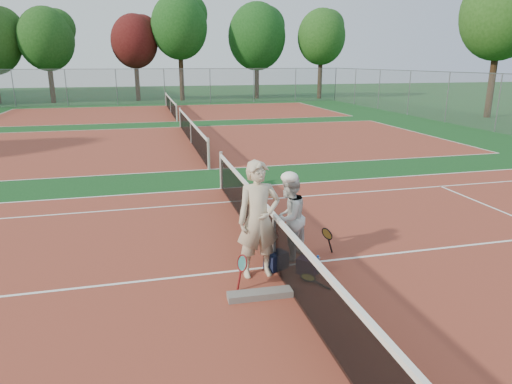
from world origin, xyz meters
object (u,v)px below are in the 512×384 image
at_px(racket_red, 242,273).
at_px(sports_bag_navy, 276,260).
at_px(net_main, 274,241).
at_px(player_b, 289,218).
at_px(water_bottle, 318,266).
at_px(racket_black_held, 327,242).
at_px(racket_spare, 308,279).
at_px(player_a, 258,220).
at_px(sports_bag_purple, 307,266).

distance_m(racket_red, sports_bag_navy, 0.99).
bearing_deg(sports_bag_navy, net_main, 110.03).
xyz_separation_m(player_b, water_bottle, (0.30, -0.76, -0.66)).
xyz_separation_m(racket_black_held, sports_bag_navy, (-1.10, -0.32, -0.13)).
bearing_deg(net_main, racket_black_held, 12.83).
xyz_separation_m(player_b, racket_spare, (0.04, -0.99, -0.77)).
distance_m(player_a, player_b, 0.93).
xyz_separation_m(racket_spare, sports_bag_purple, (0.09, 0.28, 0.10)).
height_order(net_main, racket_spare, net_main).
relative_size(racket_spare, sports_bag_purple, 1.73).
bearing_deg(water_bottle, sports_bag_purple, 162.63).
bearing_deg(racket_spare, sports_bag_purple, -49.02).
distance_m(racket_spare, water_bottle, 0.36).
relative_size(sports_bag_navy, sports_bag_purple, 1.12).
distance_m(racket_black_held, sports_bag_purple, 0.91).
height_order(player_a, sports_bag_purple, player_a).
height_order(racket_red, sports_bag_purple, racket_red).
bearing_deg(player_b, racket_spare, 50.88).
relative_size(racket_black_held, racket_spare, 0.94).
bearing_deg(net_main, racket_spare, -58.57).
bearing_deg(racket_red, player_a, 22.87).
height_order(player_b, sports_bag_navy, player_b).
bearing_deg(player_a, player_b, 36.07).
xyz_separation_m(net_main, sports_bag_purple, (0.50, -0.39, -0.37)).
bearing_deg(sports_bag_navy, player_b, 47.69).
bearing_deg(water_bottle, racket_black_held, 56.75).
relative_size(net_main, player_b, 6.77).
distance_m(racket_spare, sports_bag_purple, 0.31).
relative_size(player_a, sports_bag_purple, 5.89).
height_order(racket_black_held, water_bottle, racket_black_held).
xyz_separation_m(net_main, sports_bag_navy, (0.02, -0.06, -0.36)).
xyz_separation_m(player_b, sports_bag_navy, (-0.35, -0.38, -0.66)).
distance_m(racket_red, water_bottle, 1.44).
height_order(racket_spare, water_bottle, water_bottle).
xyz_separation_m(net_main, water_bottle, (0.67, -0.44, -0.36)).
height_order(racket_spare, sports_bag_purple, sports_bag_purple).
distance_m(racket_red, sports_bag_purple, 1.28).
height_order(player_a, racket_black_held, player_a).
height_order(net_main, player_b, player_b).
xyz_separation_m(player_a, sports_bag_navy, (0.37, 0.17, -0.87)).
bearing_deg(racket_black_held, racket_red, -2.45).
bearing_deg(racket_red, water_bottle, -16.35).
bearing_deg(player_a, racket_black_held, 17.03).
xyz_separation_m(player_b, sports_bag_purple, (0.13, -0.70, -0.67)).
height_order(player_b, sports_bag_purple, player_b).
bearing_deg(sports_bag_navy, racket_spare, -57.48).
height_order(player_b, racket_black_held, player_b).
relative_size(racket_red, racket_spare, 0.99).
relative_size(player_a, racket_spare, 3.40).
height_order(sports_bag_purple, water_bottle, water_bottle).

